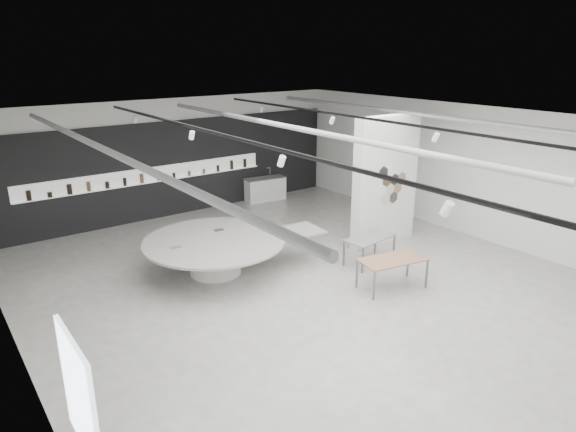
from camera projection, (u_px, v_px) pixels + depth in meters
room at (307, 202)px, 11.33m from camera, size 12.02×14.02×3.82m
back_wall_display at (175, 169)px, 16.80m from camera, size 11.80×0.27×3.10m
partition_column at (385, 181)px, 14.21m from camera, size 2.20×0.38×3.60m
display_island at (218, 251)px, 12.56m from camera, size 4.55×3.74×0.89m
sample_table_wood at (393, 261)px, 11.73m from camera, size 1.66×1.05×0.72m
sample_table_stone at (370, 239)px, 13.14m from camera, size 1.43×0.83×0.70m
kitchen_counter at (265, 189)px, 18.66m from camera, size 1.55×0.76×1.17m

